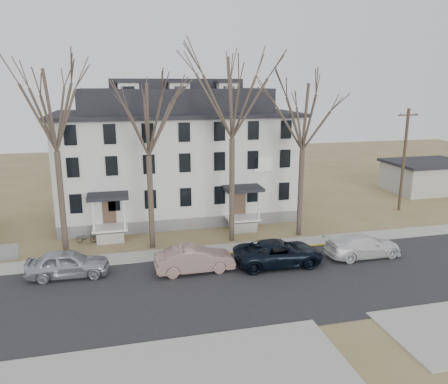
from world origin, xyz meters
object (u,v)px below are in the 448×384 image
object	(u,v)px
tree_mid_left	(147,115)
car_tan	(195,260)
tree_far_left	(53,104)
car_white	(363,246)
tree_center	(232,92)
car_silver	(68,264)
utility_pole_far	(404,159)
bicycle_left	(87,238)
car_navy	(279,253)
tree_mid_right	(304,112)
boarding_house	(177,156)

from	to	relation	value
tree_mid_left	car_tan	distance (m)	10.35
tree_far_left	car_white	world-z (taller)	tree_far_left
tree_center	car_silver	xyz separation A→B (m)	(-11.47, -3.88, -10.24)
car_white	tree_far_left	bearing A→B (deg)	73.83
utility_pole_far	bicycle_left	distance (m)	28.68
utility_pole_far	car_tan	xyz separation A→B (m)	(-21.25, -9.21, -4.08)
tree_center	car_tan	size ratio (longest dim) A/B	2.94
tree_mid_left	car_silver	xyz separation A→B (m)	(-5.47, -3.88, -8.76)
car_tan	car_white	xyz separation A→B (m)	(11.71, -0.29, -0.05)
utility_pole_far	car_navy	xyz separation A→B (m)	(-15.68, -9.47, -4.09)
car_navy	tree_mid_left	bearing A→B (deg)	57.44
car_white	utility_pole_far	bearing A→B (deg)	-46.43
utility_pole_far	car_navy	size ratio (longest dim) A/B	1.62
utility_pole_far	tree_center	bearing A→B (deg)	-166.50
utility_pole_far	car_navy	distance (m)	18.77
tree_mid_right	tree_center	bearing A→B (deg)	180.00
tree_center	utility_pole_far	bearing A→B (deg)	13.50
tree_far_left	car_tan	world-z (taller)	tree_far_left
car_silver	car_tan	bearing A→B (deg)	-96.21
car_white	bicycle_left	xyz separation A→B (m)	(-18.70, 7.26, -0.38)
tree_mid_left	car_white	xyz separation A→B (m)	(13.97, -5.30, -8.83)
tree_mid_right	bicycle_left	bearing A→B (deg)	173.12
car_silver	bicycle_left	xyz separation A→B (m)	(0.73, 5.84, -0.44)
tree_center	utility_pole_far	size ratio (longest dim) A/B	1.55
car_tan	car_white	bearing A→B (deg)	-92.58
tree_center	tree_mid_right	bearing A→B (deg)	0.00
tree_mid_right	car_silver	distance (m)	19.49
car_navy	bicycle_left	distance (m)	14.50
boarding_house	bicycle_left	size ratio (longest dim) A/B	13.76
utility_pole_far	tree_far_left	bearing A→B (deg)	-171.90
boarding_house	car_silver	distance (m)	15.40
tree_mid_left	utility_pole_far	distance (m)	24.33
tree_center	car_navy	world-z (taller)	tree_center
car_silver	car_navy	xyz separation A→B (m)	(13.29, -1.39, -0.02)
tree_mid_left	car_silver	distance (m)	11.03
tree_mid_right	bicycle_left	world-z (taller)	tree_mid_right
boarding_house	car_tan	bearing A→B (deg)	-93.24
tree_far_left	bicycle_left	bearing A→B (deg)	57.19
tree_far_left	car_navy	world-z (taller)	tree_far_left
car_white	bicycle_left	bearing A→B (deg)	67.48
tree_mid_right	car_tan	bearing A→B (deg)	-151.57
car_white	bicycle_left	distance (m)	20.06
tree_mid_right	car_white	xyz separation A→B (m)	(2.47, -5.30, -8.83)
car_navy	car_silver	bearing A→B (deg)	85.45
tree_far_left	car_white	xyz separation A→B (m)	(19.97, -5.30, -9.57)
car_navy	boarding_house	bearing A→B (deg)	21.18
tree_center	bicycle_left	xyz separation A→B (m)	(-10.74, 1.96, -10.69)
car_tan	car_white	distance (m)	11.72
tree_far_left	utility_pole_far	bearing A→B (deg)	8.10
boarding_house	tree_mid_left	distance (m)	9.66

